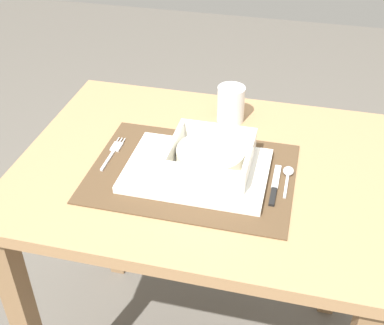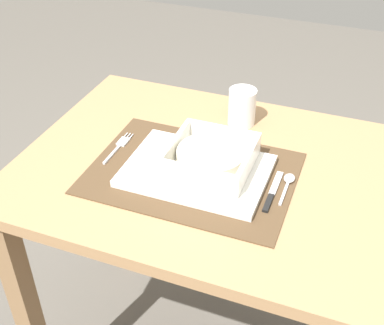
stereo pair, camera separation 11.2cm
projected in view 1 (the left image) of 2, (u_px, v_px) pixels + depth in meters
name	position (u px, v px, depth m)	size (l,w,h in m)	color
dining_table	(204.00, 205.00, 1.24)	(0.85, 0.65, 0.75)	#A37A51
placemat	(192.00, 173.00, 1.14)	(0.45, 0.33, 0.00)	#4C3823
serving_plate	(197.00, 170.00, 1.13)	(0.31, 0.22, 0.02)	white
porridge_bowl	(211.00, 157.00, 1.12)	(0.18, 0.18, 0.06)	white
fork	(114.00, 151.00, 1.20)	(0.02, 0.14, 0.00)	silver
spoon	(288.00, 174.00, 1.12)	(0.02, 0.11, 0.01)	silver
butter_knife	(275.00, 187.00, 1.09)	(0.01, 0.14, 0.01)	black
drinking_glass	(231.00, 106.00, 1.30)	(0.07, 0.07, 0.09)	white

